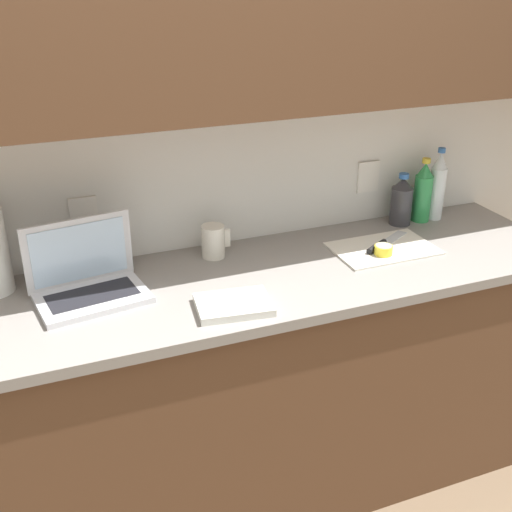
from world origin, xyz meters
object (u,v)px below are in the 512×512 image
object	(u,v)px
knife	(381,245)
measuring_cup	(213,241)
bottle_green_soda	(401,201)
bottle_water_clear	(437,187)
laptop	(87,279)
lemon_half_cut	(383,250)
bottle_oil_tall	(423,193)
cutting_board	(383,249)

from	to	relation	value
knife	measuring_cup	bearing A→B (deg)	134.73
bottle_green_soda	bottle_water_clear	distance (m)	0.16
laptop	lemon_half_cut	bearing A→B (deg)	-13.53
bottle_oil_tall	lemon_half_cut	bearing A→B (deg)	-143.10
bottle_oil_tall	bottle_water_clear	xyz separation A→B (m)	(0.06, 0.00, 0.02)
laptop	cutting_board	xyz separation A→B (m)	(1.03, -0.04, -0.05)
bottle_oil_tall	laptop	bearing A→B (deg)	-173.75
cutting_board	measuring_cup	xyz separation A→B (m)	(-0.58, 0.17, 0.05)
bottle_green_soda	bottle_oil_tall	xyz separation A→B (m)	(0.09, 0.00, 0.02)
bottle_green_soda	bottle_water_clear	xyz separation A→B (m)	(0.16, 0.00, 0.04)
knife	bottle_oil_tall	world-z (taller)	bottle_oil_tall
bottle_water_clear	laptop	bearing A→B (deg)	-174.05
laptop	measuring_cup	world-z (taller)	laptop
knife	lemon_half_cut	distance (m)	0.06
cutting_board	bottle_water_clear	xyz separation A→B (m)	(0.35, 0.19, 0.13)
lemon_half_cut	bottle_water_clear	size ratio (longest dim) A/B	0.22
laptop	knife	size ratio (longest dim) A/B	1.52
measuring_cup	laptop	bearing A→B (deg)	-164.44
knife	lemon_half_cut	size ratio (longest dim) A/B	3.68
bottle_water_clear	knife	bearing A→B (deg)	-153.28
knife	lemon_half_cut	bearing A→B (deg)	-143.29
laptop	bottle_water_clear	bearing A→B (deg)	-2.26
laptop	bottle_green_soda	world-z (taller)	laptop
cutting_board	bottle_green_soda	world-z (taller)	bottle_green_soda
cutting_board	knife	size ratio (longest dim) A/B	1.53
bottle_oil_tall	bottle_water_clear	size ratio (longest dim) A/B	0.88
cutting_board	bottle_green_soda	distance (m)	0.28
cutting_board	bottle_green_soda	xyz separation A→B (m)	(0.19, 0.19, 0.09)
lemon_half_cut	cutting_board	bearing A→B (deg)	57.85
laptop	bottle_green_soda	xyz separation A→B (m)	(1.21, 0.14, 0.04)
knife	bottle_green_soda	distance (m)	0.27
cutting_board	knife	xyz separation A→B (m)	(-0.01, 0.01, 0.01)
cutting_board	bottle_oil_tall	size ratio (longest dim) A/B	1.43
cutting_board	lemon_half_cut	bearing A→B (deg)	-122.15
bottle_green_soda	bottle_oil_tall	distance (m)	0.10
cutting_board	bottle_oil_tall	distance (m)	0.36
cutting_board	measuring_cup	size ratio (longest dim) A/B	3.15
laptop	lemon_half_cut	world-z (taller)	laptop
knife	measuring_cup	world-z (taller)	measuring_cup
laptop	measuring_cup	distance (m)	0.46
bottle_green_soda	bottle_oil_tall	world-z (taller)	bottle_oil_tall
knife	measuring_cup	xyz separation A→B (m)	(-0.57, 0.16, 0.04)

